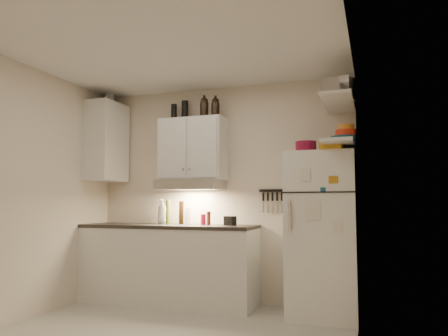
% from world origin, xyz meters
% --- Properties ---
extents(ceiling, '(3.20, 3.00, 0.02)m').
position_xyz_m(ceiling, '(0.00, 0.00, 2.61)').
color(ceiling, white).
rests_on(ceiling, ground).
extents(back_wall, '(3.20, 0.02, 2.60)m').
position_xyz_m(back_wall, '(0.00, 1.51, 1.30)').
color(back_wall, beige).
rests_on(back_wall, ground).
extents(left_wall, '(0.02, 3.00, 2.60)m').
position_xyz_m(left_wall, '(-1.61, 0.00, 1.30)').
color(left_wall, beige).
rests_on(left_wall, ground).
extents(right_wall, '(0.02, 3.00, 2.60)m').
position_xyz_m(right_wall, '(1.61, 0.00, 1.30)').
color(right_wall, beige).
rests_on(right_wall, ground).
extents(base_cabinet, '(2.10, 0.60, 0.88)m').
position_xyz_m(base_cabinet, '(-0.55, 1.20, 0.44)').
color(base_cabinet, white).
rests_on(base_cabinet, floor).
extents(countertop, '(2.10, 0.62, 0.04)m').
position_xyz_m(countertop, '(-0.55, 1.20, 0.90)').
color(countertop, '#2D2926').
rests_on(countertop, base_cabinet).
extents(upper_cabinet, '(0.80, 0.33, 0.75)m').
position_xyz_m(upper_cabinet, '(-0.30, 1.33, 1.83)').
color(upper_cabinet, white).
rests_on(upper_cabinet, back_wall).
extents(side_cabinet, '(0.33, 0.55, 1.00)m').
position_xyz_m(side_cabinet, '(-1.44, 1.20, 1.95)').
color(side_cabinet, white).
rests_on(side_cabinet, left_wall).
extents(range_hood, '(0.76, 0.46, 0.12)m').
position_xyz_m(range_hood, '(-0.30, 1.27, 1.39)').
color(range_hood, silver).
rests_on(range_hood, back_wall).
extents(fridge, '(0.70, 0.68, 1.70)m').
position_xyz_m(fridge, '(1.25, 1.16, 0.85)').
color(fridge, white).
rests_on(fridge, floor).
extents(shelf_hi, '(0.30, 0.95, 0.03)m').
position_xyz_m(shelf_hi, '(1.45, 1.02, 2.20)').
color(shelf_hi, white).
rests_on(shelf_hi, right_wall).
extents(shelf_lo, '(0.30, 0.95, 0.03)m').
position_xyz_m(shelf_lo, '(1.45, 1.02, 1.76)').
color(shelf_lo, white).
rests_on(shelf_lo, right_wall).
extents(knife_strip, '(0.42, 0.02, 0.03)m').
position_xyz_m(knife_strip, '(0.70, 1.49, 1.32)').
color(knife_strip, black).
rests_on(knife_strip, back_wall).
extents(dutch_oven, '(0.25, 0.25, 0.13)m').
position_xyz_m(dutch_oven, '(1.10, 1.13, 1.76)').
color(dutch_oven, maroon).
rests_on(dutch_oven, fridge).
extents(book_stack, '(0.25, 0.29, 0.09)m').
position_xyz_m(book_stack, '(1.39, 0.93, 1.74)').
color(book_stack, '#BA7D17').
rests_on(book_stack, fridge).
extents(spice_jar, '(0.07, 0.07, 0.09)m').
position_xyz_m(spice_jar, '(1.26, 1.17, 1.74)').
color(spice_jar, silver).
rests_on(spice_jar, fridge).
extents(stock_pot, '(0.33, 0.33, 0.20)m').
position_xyz_m(stock_pot, '(1.47, 1.37, 2.32)').
color(stock_pot, silver).
rests_on(stock_pot, shelf_hi).
extents(tin_a, '(0.27, 0.26, 0.23)m').
position_xyz_m(tin_a, '(1.49, 0.99, 2.33)').
color(tin_a, '#AAAAAD').
rests_on(tin_a, shelf_hi).
extents(tin_b, '(0.19, 0.19, 0.16)m').
position_xyz_m(tin_b, '(1.39, 0.77, 2.30)').
color(tin_b, '#AAAAAD').
rests_on(tin_b, shelf_hi).
extents(bowl_teal, '(0.29, 0.29, 0.11)m').
position_xyz_m(bowl_teal, '(1.48, 1.31, 1.83)').
color(bowl_teal, '#16547C').
rests_on(bowl_teal, shelf_lo).
extents(bowl_orange, '(0.23, 0.23, 0.07)m').
position_xyz_m(bowl_orange, '(1.50, 1.31, 1.92)').
color(bowl_orange, '#F83717').
rests_on(bowl_orange, bowl_teal).
extents(bowl_yellow, '(0.18, 0.18, 0.06)m').
position_xyz_m(bowl_yellow, '(1.50, 1.31, 1.99)').
color(bowl_yellow, orange).
rests_on(bowl_yellow, bowl_orange).
extents(plates, '(0.27, 0.27, 0.05)m').
position_xyz_m(plates, '(1.43, 1.09, 1.80)').
color(plates, '#16547C').
rests_on(plates, shelf_lo).
extents(growler_a, '(0.11, 0.11, 0.24)m').
position_xyz_m(growler_a, '(-0.13, 1.27, 2.32)').
color(growler_a, black).
rests_on(growler_a, upper_cabinet).
extents(growler_b, '(0.12, 0.12, 0.23)m').
position_xyz_m(growler_b, '(0.01, 1.28, 2.32)').
color(growler_b, black).
rests_on(growler_b, upper_cabinet).
extents(thermos_a, '(0.11, 0.11, 0.25)m').
position_xyz_m(thermos_a, '(-0.43, 1.39, 2.32)').
color(thermos_a, black).
rests_on(thermos_a, upper_cabinet).
extents(thermos_b, '(0.09, 0.09, 0.21)m').
position_xyz_m(thermos_b, '(-0.58, 1.38, 2.31)').
color(thermos_b, black).
rests_on(thermos_b, upper_cabinet).
extents(side_jar, '(0.15, 0.15, 0.16)m').
position_xyz_m(side_jar, '(-1.48, 1.31, 2.53)').
color(side_jar, silver).
rests_on(side_jar, side_cabinet).
extents(soap_bottle, '(0.15, 0.15, 0.34)m').
position_xyz_m(soap_bottle, '(-0.70, 1.34, 1.09)').
color(soap_bottle, white).
rests_on(soap_bottle, countertop).
extents(pepper_mill, '(0.06, 0.06, 0.16)m').
position_xyz_m(pepper_mill, '(-0.06, 1.25, 1.00)').
color(pepper_mill, brown).
rests_on(pepper_mill, countertop).
extents(oil_bottle, '(0.06, 0.06, 0.29)m').
position_xyz_m(oil_bottle, '(-0.59, 1.26, 1.07)').
color(oil_bottle, '#5E6E1B').
rests_on(oil_bottle, countertop).
extents(vinegar_bottle, '(0.06, 0.06, 0.28)m').
position_xyz_m(vinegar_bottle, '(-0.44, 1.32, 1.06)').
color(vinegar_bottle, black).
rests_on(vinegar_bottle, countertop).
extents(clear_bottle, '(0.09, 0.09, 0.20)m').
position_xyz_m(clear_bottle, '(-0.35, 1.30, 1.02)').
color(clear_bottle, silver).
rests_on(clear_bottle, countertop).
extents(red_jar, '(0.08, 0.08, 0.13)m').
position_xyz_m(red_jar, '(-0.14, 1.28, 0.98)').
color(red_jar, maroon).
rests_on(red_jar, countertop).
extents(caddy, '(0.14, 0.12, 0.11)m').
position_xyz_m(caddy, '(0.20, 1.25, 0.97)').
color(caddy, black).
rests_on(caddy, countertop).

